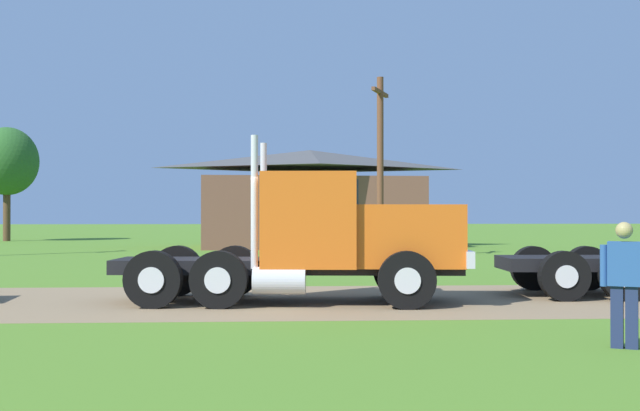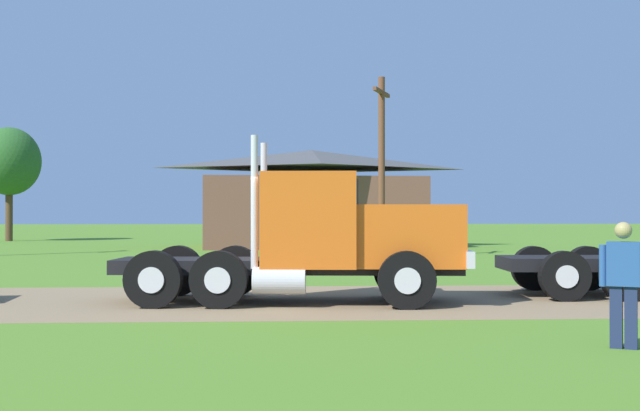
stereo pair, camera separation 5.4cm
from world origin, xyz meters
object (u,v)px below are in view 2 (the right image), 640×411
at_px(truck_foreground_white, 329,239).
at_px(shed_building, 312,200).
at_px(visitor_walking_mid, 623,280).
at_px(utility_pole_far, 382,161).

relative_size(truck_foreground_white, shed_building, 0.61).
distance_m(visitor_walking_mid, shed_building, 30.96).
xyz_separation_m(truck_foreground_white, utility_pole_far, (3.06, 15.11, 2.52)).
height_order(shed_building, utility_pole_far, utility_pole_far).
distance_m(truck_foreground_white, visitor_walking_mid, 6.71).
bearing_deg(utility_pole_far, visitor_walking_mid, -88.48).
distance_m(truck_foreground_white, utility_pole_far, 15.62).
xyz_separation_m(shed_building, utility_pole_far, (2.31, -10.05, 1.39)).
xyz_separation_m(truck_foreground_white, visitor_walking_mid, (3.61, -5.64, -0.37)).
relative_size(shed_building, utility_pole_far, 1.67).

